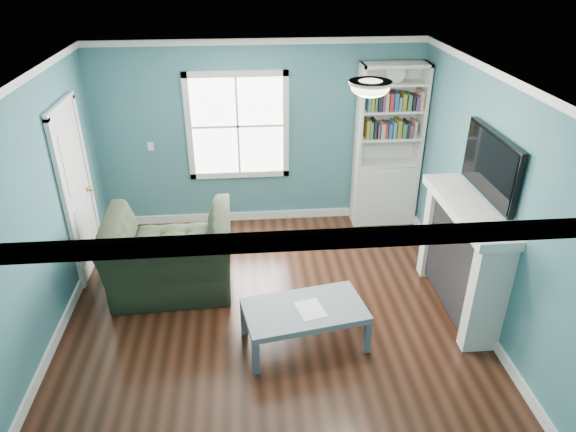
{
  "coord_description": "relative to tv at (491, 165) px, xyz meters",
  "views": [
    {
      "loc": [
        -0.22,
        -4.31,
        3.65
      ],
      "look_at": [
        0.2,
        0.4,
        1.14
      ],
      "focal_mm": 32.0,
      "sensor_mm": 36.0,
      "label": 1
    }
  ],
  "objects": [
    {
      "name": "floor",
      "position": [
        -2.2,
        -0.2,
        -1.72
      ],
      "size": [
        5.0,
        5.0,
        0.0
      ],
      "primitive_type": "plane",
      "color": "black",
      "rests_on": "ground"
    },
    {
      "name": "room_walls",
      "position": [
        -2.2,
        -0.2,
        -0.14
      ],
      "size": [
        5.0,
        5.0,
        5.0
      ],
      "color": "#386B7A",
      "rests_on": "ground"
    },
    {
      "name": "trim",
      "position": [
        -2.2,
        -0.2,
        -0.49
      ],
      "size": [
        4.5,
        5.0,
        2.6
      ],
      "color": "white",
      "rests_on": "ground"
    },
    {
      "name": "window",
      "position": [
        -2.5,
        2.29,
        -0.27
      ],
      "size": [
        1.4,
        0.06,
        1.5
      ],
      "color": "white",
      "rests_on": "room_walls"
    },
    {
      "name": "bookshelf",
      "position": [
        -0.43,
        2.1,
        -0.8
      ],
      "size": [
        0.9,
        0.35,
        2.31
      ],
      "color": "silver",
      "rests_on": "ground"
    },
    {
      "name": "fireplace",
      "position": [
        -0.12,
        0.0,
        -1.09
      ],
      "size": [
        0.44,
        1.58,
        1.3
      ],
      "color": "black",
      "rests_on": "ground"
    },
    {
      "name": "tv",
      "position": [
        0.0,
        0.0,
        0.0
      ],
      "size": [
        0.06,
        1.1,
        0.65
      ],
      "primitive_type": "cube",
      "color": "black",
      "rests_on": "fireplace"
    },
    {
      "name": "door",
      "position": [
        -4.42,
        1.2,
        -0.65
      ],
      "size": [
        0.12,
        0.98,
        2.17
      ],
      "color": "silver",
      "rests_on": "ground"
    },
    {
      "name": "ceiling_fixture",
      "position": [
        -1.3,
        -0.1,
        0.82
      ],
      "size": [
        0.38,
        0.38,
        0.15
      ],
      "color": "white",
      "rests_on": "room_walls"
    },
    {
      "name": "light_switch",
      "position": [
        -3.7,
        2.28,
        -0.52
      ],
      "size": [
        0.08,
        0.01,
        0.12
      ],
      "primitive_type": "cube",
      "color": "white",
      "rests_on": "room_walls"
    },
    {
      "name": "recliner",
      "position": [
        -3.33,
        0.63,
        -1.1
      ],
      "size": [
        1.45,
        0.97,
        1.25
      ],
      "primitive_type": "imported",
      "rotation": [
        0.0,
        0.0,
        -3.11
      ],
      "color": "black",
      "rests_on": "ground"
    },
    {
      "name": "coffee_table",
      "position": [
        -1.89,
        -0.45,
        -1.34
      ],
      "size": [
        1.3,
        0.86,
        0.44
      ],
      "rotation": [
        0.0,
        0.0,
        0.18
      ],
      "color": "#545B65",
      "rests_on": "ground"
    },
    {
      "name": "paper_sheet",
      "position": [
        -1.83,
        -0.48,
        -1.29
      ],
      "size": [
        0.32,
        0.37,
        0.0
      ],
      "primitive_type": "cube",
      "rotation": [
        0.0,
        0.0,
        0.26
      ],
      "color": "white",
      "rests_on": "coffee_table"
    }
  ]
}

